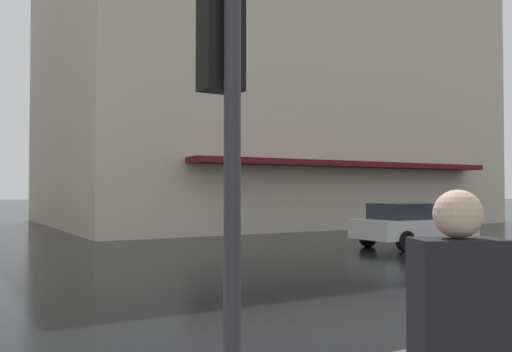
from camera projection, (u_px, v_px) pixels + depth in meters
The scene contains 4 objects.
haussmann_block_corner at pixel (257, 63), 32.55m from camera, with size 17.61×22.94×19.15m.
traffic_signal_post at pixel (224, 97), 3.92m from camera, with size 0.44×0.30×3.24m.
car_white at pixel (414, 223), 17.67m from camera, with size 1.85×4.10×1.41m.
pedestrian_approaching_kerb at pixel (459, 345), 2.44m from camera, with size 0.39×0.47×1.68m.
Camera 1 is at (-7.24, -2.24, 1.83)m, focal length 38.49 mm.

